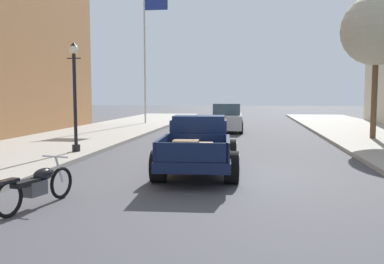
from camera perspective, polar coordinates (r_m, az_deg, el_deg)
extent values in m
plane|color=#47474C|center=(11.43, 3.10, -5.81)|extent=(140.00, 140.00, 0.00)
cube|color=#0F1938|center=(11.57, 0.88, -2.96)|extent=(2.05, 5.00, 0.24)
cube|color=#0F1938|center=(11.86, 1.00, -0.23)|extent=(1.62, 1.19, 0.80)
cube|color=#0F1938|center=(11.77, 0.98, 1.97)|extent=(1.49, 1.02, 0.12)
cube|color=#3D4C5B|center=(12.41, 1.17, 0.75)|extent=(1.33, 0.12, 0.44)
cube|color=#0F1938|center=(13.16, 1.36, -0.31)|extent=(1.41, 1.58, 0.52)
cube|color=silver|center=(13.96, 1.55, -0.07)|extent=(0.68, 0.14, 0.47)
cube|color=#0F1938|center=(10.17, 0.36, -3.29)|extent=(1.81, 2.20, 0.04)
cube|color=#0F1938|center=(10.23, -4.17, -2.01)|extent=(0.20, 2.10, 0.44)
cube|color=#0F1938|center=(10.11, 4.94, -2.10)|extent=(0.20, 2.10, 0.44)
cube|color=#0F1938|center=(9.14, -0.12, -2.86)|extent=(1.62, 0.18, 0.44)
cube|color=#0F1938|center=(11.14, 0.75, -1.41)|extent=(1.62, 0.18, 0.44)
cylinder|color=black|center=(13.01, -2.68, -2.68)|extent=(0.41, 0.82, 0.80)
cylinder|color=silver|center=(13.03, -3.49, -2.67)|extent=(0.05, 0.66, 0.66)
cylinder|color=silver|center=(13.03, -3.53, -2.67)|extent=(0.03, 0.24, 0.24)
cylinder|color=black|center=(12.90, 5.26, -2.76)|extent=(0.41, 0.82, 0.80)
cylinder|color=silver|center=(12.91, 6.09, -2.77)|extent=(0.05, 0.66, 0.66)
cylinder|color=silver|center=(12.91, 6.13, -2.77)|extent=(0.03, 0.24, 0.24)
cylinder|color=black|center=(10.37, -4.59, -4.71)|extent=(0.41, 0.82, 0.80)
cylinder|color=silver|center=(10.40, -5.60, -4.69)|extent=(0.05, 0.66, 0.66)
cylinder|color=silver|center=(10.40, -5.65, -4.69)|extent=(0.03, 0.24, 0.24)
cylinder|color=black|center=(10.24, 5.41, -4.85)|extent=(0.41, 0.82, 0.80)
cylinder|color=silver|center=(10.24, 6.45, -4.85)|extent=(0.05, 0.66, 0.66)
cylinder|color=silver|center=(10.24, 6.51, -4.85)|extent=(0.03, 0.24, 0.24)
cube|color=olive|center=(9.81, -0.85, -2.31)|extent=(0.63, 0.47, 0.40)
cube|color=#3D2D1E|center=(9.81, -0.85, -2.31)|extent=(0.62, 0.09, 0.42)
cube|color=brown|center=(10.43, 1.69, -2.19)|extent=(0.49, 0.39, 0.28)
torus|color=black|center=(9.17, -17.48, -6.66)|extent=(0.21, 0.67, 0.67)
torus|color=black|center=(8.11, -23.87, -8.41)|extent=(0.21, 0.67, 0.67)
cube|color=#4C4C51|center=(8.58, -20.71, -7.23)|extent=(0.33, 0.48, 0.28)
ellipsoid|color=black|center=(8.72, -19.67, -5.46)|extent=(0.37, 0.56, 0.24)
cube|color=black|center=(8.37, -21.87, -6.53)|extent=(0.34, 0.59, 0.10)
cylinder|color=silver|center=(9.07, -17.77, -4.87)|extent=(0.10, 0.26, 0.58)
cylinder|color=silver|center=(8.93, -18.29, -3.22)|extent=(0.61, 0.17, 0.04)
cube|color=black|center=(8.04, -23.96, -6.19)|extent=(0.26, 0.43, 0.06)
cube|color=#B7B7BC|center=(24.43, 4.79, 1.49)|extent=(1.86, 4.36, 0.80)
cube|color=#384C5B|center=(24.24, 4.80, 3.16)|extent=(1.59, 2.05, 0.64)
cylinder|color=black|center=(25.77, 3.02, 1.06)|extent=(0.24, 0.67, 0.66)
cylinder|color=black|center=(25.73, 6.70, 1.03)|extent=(0.24, 0.67, 0.66)
cylinder|color=black|center=(23.20, 2.67, 0.61)|extent=(0.24, 0.67, 0.66)
cylinder|color=black|center=(23.16, 6.75, 0.57)|extent=(0.24, 0.67, 0.66)
cylinder|color=black|center=(15.42, -15.60, -2.12)|extent=(0.28, 0.28, 0.24)
cylinder|color=black|center=(15.30, -15.76, 4.28)|extent=(0.12, 0.12, 3.20)
cylinder|color=black|center=(15.35, -15.89, 9.70)|extent=(0.50, 0.04, 0.04)
sphere|color=silver|center=(15.38, -15.92, 10.85)|extent=(0.32, 0.32, 0.32)
cone|color=black|center=(15.40, -15.94, 11.52)|extent=(0.24, 0.24, 0.14)
cylinder|color=#B2B2B7|center=(29.80, -6.50, 9.91)|extent=(0.12, 0.12, 9.00)
cube|color=navy|center=(30.17, -4.92, 17.26)|extent=(1.60, 0.03, 1.00)
cylinder|color=brown|center=(20.98, 23.71, 4.33)|extent=(0.26, 0.26, 3.75)
sphere|color=#ADA893|center=(21.18, 24.02, 12.68)|extent=(3.22, 3.22, 3.22)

